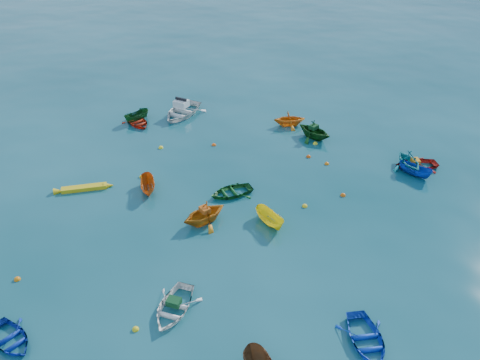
{
  "coord_description": "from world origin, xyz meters",
  "views": [
    {
      "loc": [
        -0.58,
        -22.73,
        18.51
      ],
      "look_at": [
        0.0,
        5.0,
        0.4
      ],
      "focal_mm": 35.0,
      "sensor_mm": 36.0,
      "label": 1
    }
  ],
  "objects_px": {
    "dinghy_white_near": "(174,310)",
    "kayak_yellow": "(85,190)",
    "dinghy_blue_sw": "(11,342)",
    "dinghy_blue_se": "(365,343)",
    "motorboat_white": "(182,115)"
  },
  "relations": [
    {
      "from": "dinghy_blue_sw",
      "to": "kayak_yellow",
      "type": "xyz_separation_m",
      "value": [
        0.17,
        12.79,
        0.0
      ]
    },
    {
      "from": "motorboat_white",
      "to": "kayak_yellow",
      "type": "bearing_deg",
      "value": -88.15
    },
    {
      "from": "dinghy_blue_se",
      "to": "motorboat_white",
      "type": "relative_size",
      "value": 0.69
    },
    {
      "from": "dinghy_white_near",
      "to": "dinghy_blue_se",
      "type": "distance_m",
      "value": 9.5
    },
    {
      "from": "dinghy_white_near",
      "to": "motorboat_white",
      "type": "bearing_deg",
      "value": 112.53
    },
    {
      "from": "dinghy_blue_sw",
      "to": "motorboat_white",
      "type": "xyz_separation_m",
      "value": [
        6.02,
        24.9,
        0.0
      ]
    },
    {
      "from": "motorboat_white",
      "to": "dinghy_blue_sw",
      "type": "bearing_deg",
      "value": -75.96
    },
    {
      "from": "dinghy_blue_sw",
      "to": "dinghy_blue_se",
      "type": "bearing_deg",
      "value": -48.88
    },
    {
      "from": "dinghy_white_near",
      "to": "motorboat_white",
      "type": "distance_m",
      "value": 23.18
    },
    {
      "from": "dinghy_white_near",
      "to": "kayak_yellow",
      "type": "distance_m",
      "value": 13.24
    },
    {
      "from": "dinghy_blue_sw",
      "to": "dinghy_blue_se",
      "type": "height_order",
      "value": "dinghy_blue_se"
    },
    {
      "from": "dinghy_blue_se",
      "to": "dinghy_blue_sw",
      "type": "bearing_deg",
      "value": 172.12
    },
    {
      "from": "dinghy_blue_sw",
      "to": "dinghy_white_near",
      "type": "relative_size",
      "value": 0.88
    },
    {
      "from": "dinghy_blue_sw",
      "to": "dinghy_white_near",
      "type": "height_order",
      "value": "dinghy_white_near"
    },
    {
      "from": "dinghy_white_near",
      "to": "kayak_yellow",
      "type": "bearing_deg",
      "value": 142.52
    }
  ]
}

